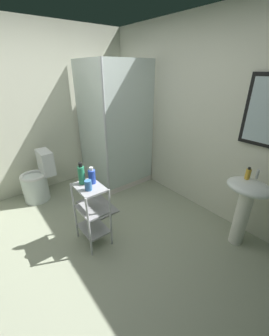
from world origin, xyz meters
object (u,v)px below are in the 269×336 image
object	(u,v)px
pedestal_sink	(246,200)
shower_stall	(115,158)
hand_soap_bottle	(248,174)
shampoo_bottle_blue	(92,176)
bath_mat	(97,206)
body_wash_bottle_green	(81,175)
storage_cart	(92,210)
toilet	(38,180)
rinse_cup	(88,185)

from	to	relation	value
pedestal_sink	shower_stall	bearing A→B (deg)	-172.07
hand_soap_bottle	pedestal_sink	bearing A→B (deg)	-26.32
shampoo_bottle_blue	bath_mat	bearing A→B (deg)	151.58
bath_mat	body_wash_bottle_green	bearing A→B (deg)	-38.73
shower_stall	storage_cart	bearing A→B (deg)	-43.23
toilet	rinse_cup	distance (m)	1.48
pedestal_sink	shampoo_bottle_blue	world-z (taller)	shampoo_bottle_blue
toilet	hand_soap_bottle	xyz separation A→B (m)	(2.33, 1.56, 0.55)
shower_stall	storage_cart	distance (m)	1.47
hand_soap_bottle	storage_cart	bearing A→B (deg)	-126.80
shower_stall	hand_soap_bottle	bearing A→B (deg)	8.89
storage_cart	body_wash_bottle_green	distance (m)	0.42
shampoo_bottle_blue	rinse_cup	distance (m)	0.15
pedestal_sink	rinse_cup	world-z (taller)	rinse_cup
shower_stall	bath_mat	xyz separation A→B (m)	(0.50, -0.66, -0.45)
toilet	shampoo_bottle_blue	bearing A→B (deg)	12.66
shower_stall	body_wash_bottle_green	world-z (taller)	shower_stall
pedestal_sink	toilet	world-z (taller)	pedestal_sink
storage_cart	hand_soap_bottle	distance (m)	1.72
shower_stall	storage_cart	world-z (taller)	shower_stall
shampoo_bottle_blue	rinse_cup	size ratio (longest dim) A/B	1.75
pedestal_sink	storage_cart	xyz separation A→B (m)	(-1.05, -1.30, -0.14)
storage_cart	shampoo_bottle_blue	world-z (taller)	shampoo_bottle_blue
pedestal_sink	toilet	distance (m)	2.85
storage_cart	bath_mat	world-z (taller)	storage_cart
shower_stall	shampoo_bottle_blue	bearing A→B (deg)	-42.62
shower_stall	rinse_cup	xyz separation A→B (m)	(1.13, -1.04, 0.33)
pedestal_sink	storage_cart	size ratio (longest dim) A/B	1.09
shower_stall	storage_cart	size ratio (longest dim) A/B	2.70
storage_cart	shampoo_bottle_blue	xyz separation A→B (m)	(-0.05, 0.06, 0.39)
toilet	rinse_cup	world-z (taller)	rinse_cup
hand_soap_bottle	bath_mat	bearing A→B (deg)	-147.90
toilet	body_wash_bottle_green	distance (m)	1.35
storage_cart	hand_soap_bottle	xyz separation A→B (m)	(1.00, 1.33, 0.43)
shampoo_bottle_blue	bath_mat	xyz separation A→B (m)	(-0.52, 0.28, -0.81)
body_wash_bottle_green	shampoo_bottle_blue	world-z (taller)	body_wash_bottle_green
hand_soap_bottle	shampoo_bottle_blue	distance (m)	1.64
body_wash_bottle_green	pedestal_sink	bearing A→B (deg)	48.99
rinse_cup	body_wash_bottle_green	bearing A→B (deg)	177.21
storage_cart	body_wash_bottle_green	world-z (taller)	body_wash_bottle_green
storage_cart	rinse_cup	xyz separation A→B (m)	(0.06, -0.03, 0.36)
toilet	body_wash_bottle_green	xyz separation A→B (m)	(1.23, 0.20, 0.53)
toilet	bath_mat	distance (m)	1.00
toilet	pedestal_sink	bearing A→B (deg)	32.64
hand_soap_bottle	body_wash_bottle_green	world-z (taller)	body_wash_bottle_green
shower_stall	body_wash_bottle_green	size ratio (longest dim) A/B	8.16
storage_cart	rinse_cup	size ratio (longest dim) A/B	6.89
pedestal_sink	body_wash_bottle_green	world-z (taller)	body_wash_bottle_green
bath_mat	hand_soap_bottle	bearing A→B (deg)	32.10
toilet	storage_cart	world-z (taller)	toilet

